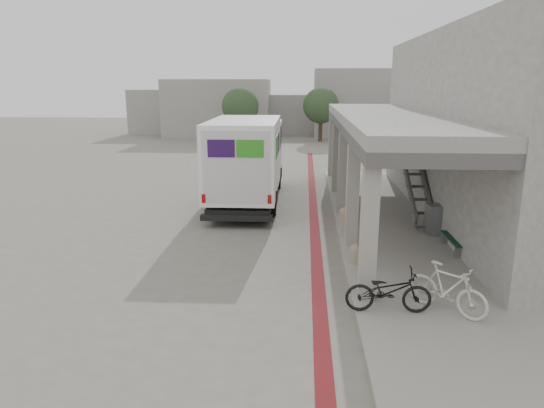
# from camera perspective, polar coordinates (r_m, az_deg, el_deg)

# --- Properties ---
(ground) EXTENTS (120.00, 120.00, 0.00)m
(ground) POSITION_cam_1_polar(r_m,az_deg,el_deg) (15.20, 1.42, -5.62)
(ground) COLOR #676358
(ground) RESTS_ON ground
(bike_lane_stripe) EXTENTS (0.35, 40.00, 0.01)m
(bike_lane_stripe) POSITION_cam_1_polar(r_m,az_deg,el_deg) (17.09, 5.07, -3.42)
(bike_lane_stripe) COLOR maroon
(bike_lane_stripe) RESTS_ON ground
(sidewalk) EXTENTS (4.40, 28.00, 0.12)m
(sidewalk) POSITION_cam_1_polar(r_m,az_deg,el_deg) (15.55, 16.39, -5.52)
(sidewalk) COLOR gray
(sidewalk) RESTS_ON ground
(transit_building) EXTENTS (7.60, 17.00, 7.00)m
(transit_building) POSITION_cam_1_polar(r_m,az_deg,el_deg) (19.89, 22.36, 8.05)
(transit_building) COLOR gray
(transit_building) RESTS_ON ground
(distant_backdrop) EXTENTS (28.00, 10.00, 6.50)m
(distant_backdrop) POSITION_cam_1_polar(r_m,az_deg,el_deg) (50.37, -0.07, 11.25)
(distant_backdrop) COLOR #989690
(distant_backdrop) RESTS_ON ground
(tree_left) EXTENTS (3.20, 3.20, 4.80)m
(tree_left) POSITION_cam_1_polar(r_m,az_deg,el_deg) (42.72, -3.75, 11.37)
(tree_left) COLOR #38281C
(tree_left) RESTS_ON ground
(tree_mid) EXTENTS (3.20, 3.20, 4.80)m
(tree_mid) POSITION_cam_1_polar(r_m,az_deg,el_deg) (44.37, 5.78, 11.43)
(tree_mid) COLOR #38281C
(tree_mid) RESTS_ON ground
(tree_right) EXTENTS (3.20, 3.20, 4.80)m
(tree_right) POSITION_cam_1_polar(r_m,az_deg,el_deg) (44.36, 16.40, 10.94)
(tree_right) COLOR #38281C
(tree_right) RESTS_ON ground
(fedex_truck) EXTENTS (2.83, 8.67, 3.68)m
(fedex_truck) POSITION_cam_1_polar(r_m,az_deg,el_deg) (21.20, -2.90, 5.45)
(fedex_truck) COLOR black
(fedex_truck) RESTS_ON ground
(bench) EXTENTS (0.36, 1.67, 0.39)m
(bench) POSITION_cam_1_polar(r_m,az_deg,el_deg) (15.86, 20.59, -4.17)
(bench) COLOR slate
(bench) RESTS_ON sidewalk
(bollard_near) EXTENTS (0.40, 0.40, 0.60)m
(bollard_near) POSITION_cam_1_polar(r_m,az_deg,el_deg) (13.97, 9.90, -5.79)
(bollard_near) COLOR gray
(bollard_near) RESTS_ON sidewalk
(bollard_far) EXTENTS (0.46, 0.46, 0.68)m
(bollard_far) POSITION_cam_1_polar(r_m,az_deg,el_deg) (17.63, 8.64, -1.43)
(bollard_far) COLOR gray
(bollard_far) RESTS_ON sidewalk
(utility_cabinet) EXTENTS (0.52, 0.65, 1.01)m
(utility_cabinet) POSITION_cam_1_polar(r_m,az_deg,el_deg) (17.32, 18.48, -1.73)
(utility_cabinet) COLOR slate
(utility_cabinet) RESTS_ON sidewalk
(bicycle_black) EXTENTS (1.91, 0.67, 1.00)m
(bicycle_black) POSITION_cam_1_polar(r_m,az_deg,el_deg) (11.24, 13.53, -9.90)
(bicycle_black) COLOR black
(bicycle_black) RESTS_ON sidewalk
(bicycle_cream) EXTENTS (1.76, 1.65, 1.13)m
(bicycle_cream) POSITION_cam_1_polar(r_m,az_deg,el_deg) (11.56, 19.92, -9.34)
(bicycle_cream) COLOR beige
(bicycle_cream) RESTS_ON sidewalk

